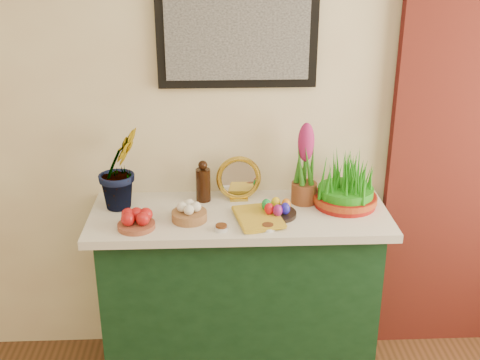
# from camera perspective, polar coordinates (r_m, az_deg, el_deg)

# --- Properties ---
(room) EXTENTS (4.50, 4.54, 2.72)m
(room) POSITION_cam_1_polar(r_m,az_deg,el_deg) (0.79, 6.63, -8.28)
(room) COLOR brown
(room) RESTS_ON ground
(sideboard) EXTENTS (1.30, 0.45, 0.85)m
(sideboard) POSITION_cam_1_polar(r_m,az_deg,el_deg) (3.06, -0.04, -10.88)
(sideboard) COLOR #153A1E
(sideboard) RESTS_ON ground
(tablecloth) EXTENTS (1.40, 0.55, 0.04)m
(tablecloth) POSITION_cam_1_polar(r_m,az_deg,el_deg) (2.84, -0.05, -3.35)
(tablecloth) COLOR silver
(tablecloth) RESTS_ON sideboard
(hyacinth_green) EXTENTS (0.34, 0.34, 0.52)m
(hyacinth_green) POSITION_cam_1_polar(r_m,az_deg,el_deg) (2.84, -11.42, 2.27)
(hyacinth_green) COLOR #297118
(hyacinth_green) RESTS_ON tablecloth
(apple_bowl) EXTENTS (0.18, 0.18, 0.08)m
(apple_bowl) POSITION_cam_1_polar(r_m,az_deg,el_deg) (2.70, -9.83, -3.84)
(apple_bowl) COLOR brown
(apple_bowl) RESTS_ON tablecloth
(garlic_basket) EXTENTS (0.21, 0.21, 0.09)m
(garlic_basket) POSITION_cam_1_polar(r_m,az_deg,el_deg) (2.74, -4.84, -3.11)
(garlic_basket) COLOR #A06940
(garlic_basket) RESTS_ON tablecloth
(vinegar_cruet) EXTENTS (0.07, 0.07, 0.21)m
(vinegar_cruet) POSITION_cam_1_polar(r_m,az_deg,el_deg) (2.92, -3.51, -0.30)
(vinegar_cruet) COLOR black
(vinegar_cruet) RESTS_ON tablecloth
(mirror) EXTENTS (0.22, 0.07, 0.22)m
(mirror) POSITION_cam_1_polar(r_m,az_deg,el_deg) (2.92, -0.13, 0.11)
(mirror) COLOR gold
(mirror) RESTS_ON tablecloth
(book) EXTENTS (0.22, 0.29, 0.04)m
(book) POSITION_cam_1_polar(r_m,az_deg,el_deg) (2.72, -0.25, -3.72)
(book) COLOR gold
(book) RESTS_ON tablecloth
(spice_dish_left) EXTENTS (0.06, 0.06, 0.03)m
(spice_dish_left) POSITION_cam_1_polar(r_m,az_deg,el_deg) (2.65, -1.79, -4.54)
(spice_dish_left) COLOR silver
(spice_dish_left) RESTS_ON tablecloth
(spice_dish_right) EXTENTS (0.06, 0.06, 0.03)m
(spice_dish_right) POSITION_cam_1_polar(r_m,az_deg,el_deg) (2.66, 2.65, -4.51)
(spice_dish_right) COLOR silver
(spice_dish_right) RESTS_ON tablecloth
(egg_plate) EXTENTS (0.22, 0.22, 0.08)m
(egg_plate) POSITION_cam_1_polar(r_m,az_deg,el_deg) (2.78, 3.49, -2.86)
(egg_plate) COLOR black
(egg_plate) RESTS_ON tablecloth
(hyacinth_pink) EXTENTS (0.12, 0.12, 0.40)m
(hyacinth_pink) POSITION_cam_1_polar(r_m,az_deg,el_deg) (2.87, 6.18, 1.19)
(hyacinth_pink) COLOR brown
(hyacinth_pink) RESTS_ON tablecloth
(wheatgrass_sabzeh) EXTENTS (0.30, 0.30, 0.25)m
(wheatgrass_sabzeh) POSITION_cam_1_polar(r_m,az_deg,el_deg) (2.89, 10.03, -0.40)
(wheatgrass_sabzeh) COLOR maroon
(wheatgrass_sabzeh) RESTS_ON tablecloth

